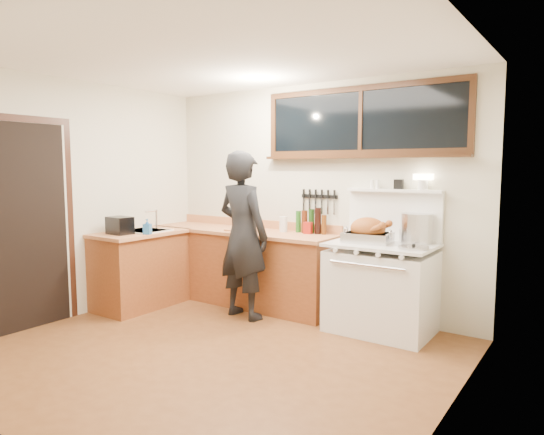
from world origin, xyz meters
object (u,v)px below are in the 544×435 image
Objects in this scene: vintage_stove at (381,286)px; roast_turkey at (368,232)px; cutting_board at (243,226)px; man at (243,235)px.

vintage_stove reaches higher than roast_turkey.
roast_turkey is (1.59, 0.01, 0.05)m from cutting_board.
man is 1.35m from roast_turkey.
vintage_stove is 3.97× the size of cutting_board.
vintage_stove is at bearing 1.17° from cutting_board.
vintage_stove reaches higher than cutting_board.
roast_turkey is at bearing -168.75° from vintage_stove.
man is (-1.43, -0.42, 0.45)m from vintage_stove.
cutting_board is (-0.29, 0.38, 0.04)m from man.
vintage_stove is 3.14× the size of roast_turkey.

